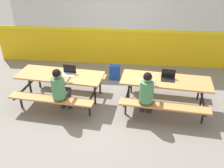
{
  "coord_description": "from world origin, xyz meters",
  "views": [
    {
      "loc": [
        0.52,
        -5.46,
        3.53
      ],
      "look_at": [
        0.0,
        -0.18,
        0.55
      ],
      "focal_mm": 40.54,
      "sensor_mm": 36.0,
      "label": 1
    }
  ],
  "objects_px": {
    "student_further": "(147,91)",
    "laptop_dark": "(168,77)",
    "laptop_silver": "(69,73)",
    "backpack_dark": "(115,72)",
    "student_nearer": "(60,88)",
    "picnic_table_left": "(61,80)",
    "picnic_table_right": "(165,86)"
  },
  "relations": [
    {
      "from": "laptop_silver",
      "to": "laptop_dark",
      "type": "relative_size",
      "value": 1.0
    },
    {
      "from": "laptop_dark",
      "to": "backpack_dark",
      "type": "relative_size",
      "value": 0.77
    },
    {
      "from": "picnic_table_right",
      "to": "student_further",
      "type": "xyz_separation_m",
      "value": [
        -0.46,
        -0.51,
        0.13
      ]
    },
    {
      "from": "picnic_table_right",
      "to": "student_further",
      "type": "bearing_deg",
      "value": -131.69
    },
    {
      "from": "student_nearer",
      "to": "student_further",
      "type": "height_order",
      "value": "same"
    },
    {
      "from": "picnic_table_right",
      "to": "student_nearer",
      "type": "distance_m",
      "value": 2.44
    },
    {
      "from": "picnic_table_left",
      "to": "laptop_silver",
      "type": "height_order",
      "value": "laptop_silver"
    },
    {
      "from": "picnic_table_right",
      "to": "laptop_dark",
      "type": "relative_size",
      "value": 6.29
    },
    {
      "from": "laptop_dark",
      "to": "picnic_table_left",
      "type": "bearing_deg",
      "value": -179.91
    },
    {
      "from": "laptop_dark",
      "to": "picnic_table_right",
      "type": "bearing_deg",
      "value": -143.21
    },
    {
      "from": "picnic_table_right",
      "to": "laptop_silver",
      "type": "distance_m",
      "value": 2.32
    },
    {
      "from": "student_nearer",
      "to": "picnic_table_left",
      "type": "bearing_deg",
      "value": 105.16
    },
    {
      "from": "picnic_table_left",
      "to": "laptop_dark",
      "type": "relative_size",
      "value": 6.29
    },
    {
      "from": "student_further",
      "to": "backpack_dark",
      "type": "height_order",
      "value": "student_further"
    },
    {
      "from": "picnic_table_left",
      "to": "backpack_dark",
      "type": "height_order",
      "value": "picnic_table_left"
    },
    {
      "from": "picnic_table_right",
      "to": "laptop_silver",
      "type": "bearing_deg",
      "value": 178.9
    },
    {
      "from": "laptop_silver",
      "to": "picnic_table_right",
      "type": "bearing_deg",
      "value": -1.1
    },
    {
      "from": "student_nearer",
      "to": "laptop_dark",
      "type": "distance_m",
      "value": 2.49
    },
    {
      "from": "student_further",
      "to": "laptop_dark",
      "type": "xyz_separation_m",
      "value": [
        0.5,
        0.55,
        0.08
      ]
    },
    {
      "from": "laptop_silver",
      "to": "backpack_dark",
      "type": "distance_m",
      "value": 1.71
    },
    {
      "from": "picnic_table_left",
      "to": "backpack_dark",
      "type": "relative_size",
      "value": 4.87
    },
    {
      "from": "student_nearer",
      "to": "backpack_dark",
      "type": "relative_size",
      "value": 2.74
    },
    {
      "from": "picnic_table_right",
      "to": "student_nearer",
      "type": "bearing_deg",
      "value": -167.04
    },
    {
      "from": "picnic_table_right",
      "to": "backpack_dark",
      "type": "relative_size",
      "value": 4.87
    },
    {
      "from": "student_further",
      "to": "laptop_dark",
      "type": "bearing_deg",
      "value": 47.45
    },
    {
      "from": "laptop_silver",
      "to": "laptop_dark",
      "type": "distance_m",
      "value": 2.36
    },
    {
      "from": "laptop_dark",
      "to": "backpack_dark",
      "type": "height_order",
      "value": "laptop_dark"
    },
    {
      "from": "student_further",
      "to": "picnic_table_left",
      "type": "bearing_deg",
      "value": 165.36
    },
    {
      "from": "laptop_silver",
      "to": "laptop_dark",
      "type": "height_order",
      "value": "same"
    },
    {
      "from": "backpack_dark",
      "to": "student_nearer",
      "type": "bearing_deg",
      "value": -119.97
    },
    {
      "from": "backpack_dark",
      "to": "picnic_table_left",
      "type": "bearing_deg",
      "value": -133.83
    },
    {
      "from": "laptop_dark",
      "to": "student_nearer",
      "type": "bearing_deg",
      "value": -166.53
    }
  ]
}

